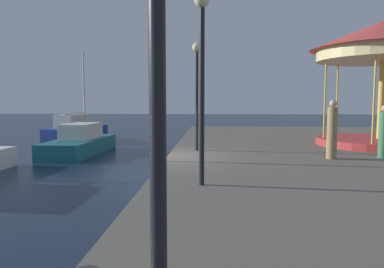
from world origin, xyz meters
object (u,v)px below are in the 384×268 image
at_px(person_far_corner, 332,131).
at_px(sailboat_blue, 76,131).
at_px(motorboat_teal, 80,143).
at_px(person_near_carousel, 384,133).
at_px(lamp_post_mid_promenade, 202,55).
at_px(carousel, 384,53).
at_px(lamp_post_far_end, 197,77).

bearing_deg(person_far_corner, sailboat_blue, 139.03).
height_order(motorboat_teal, person_near_carousel, person_near_carousel).
distance_m(lamp_post_mid_promenade, person_far_corner, 6.22).
relative_size(motorboat_teal, lamp_post_mid_promenade, 1.29).
xyz_separation_m(carousel, person_near_carousel, (-1.46, -3.55, -3.14)).
bearing_deg(sailboat_blue, person_near_carousel, -36.66).
height_order(lamp_post_far_end, person_far_corner, lamp_post_far_end).
bearing_deg(sailboat_blue, person_far_corner, -40.97).
bearing_deg(lamp_post_mid_promenade, motorboat_teal, 123.39).
height_order(carousel, person_far_corner, carousel).
relative_size(lamp_post_mid_promenade, person_near_carousel, 2.42).
height_order(sailboat_blue, lamp_post_far_end, sailboat_blue).
distance_m(sailboat_blue, carousel, 18.57).
distance_m(lamp_post_far_end, person_near_carousel, 6.92).
bearing_deg(motorboat_teal, lamp_post_far_end, -34.01).
distance_m(lamp_post_mid_promenade, lamp_post_far_end, 5.85).
distance_m(motorboat_teal, carousel, 14.93).
xyz_separation_m(motorboat_teal, carousel, (14.16, -2.19, 4.21)).
bearing_deg(motorboat_teal, lamp_post_mid_promenade, -56.61).
xyz_separation_m(sailboat_blue, carousel, (16.44, -7.60, 4.08)).
relative_size(lamp_post_far_end, person_near_carousel, 2.31).
bearing_deg(lamp_post_far_end, person_near_carousel, -13.22).
xyz_separation_m(sailboat_blue, person_near_carousel, (14.99, -11.16, 0.94)).
height_order(sailboat_blue, person_near_carousel, sailboat_blue).
height_order(motorboat_teal, person_far_corner, person_far_corner).
bearing_deg(carousel, lamp_post_mid_promenade, -133.66).
bearing_deg(person_near_carousel, carousel, 67.73).
distance_m(lamp_post_mid_promenade, person_near_carousel, 7.75).
height_order(lamp_post_mid_promenade, person_near_carousel, lamp_post_mid_promenade).
distance_m(sailboat_blue, motorboat_teal, 5.88).
distance_m(sailboat_blue, lamp_post_far_end, 13.22).
bearing_deg(sailboat_blue, lamp_post_far_end, -48.44).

